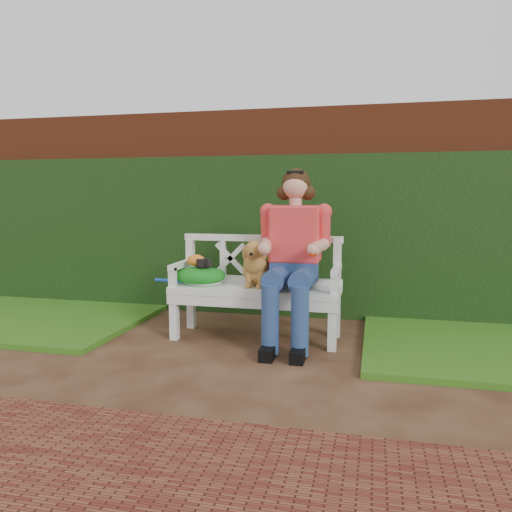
# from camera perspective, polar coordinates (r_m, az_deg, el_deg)

# --- Properties ---
(ground) EXTENTS (60.00, 60.00, 0.00)m
(ground) POSITION_cam_1_polar(r_m,az_deg,el_deg) (3.95, -4.62, -12.06)
(ground) COLOR #361B11
(brick_wall) EXTENTS (10.00, 0.30, 2.20)m
(brick_wall) POSITION_cam_1_polar(r_m,az_deg,el_deg) (5.58, 1.36, 5.05)
(brick_wall) COLOR maroon
(brick_wall) RESTS_ON ground
(ivy_hedge) EXTENTS (10.00, 0.18, 1.70)m
(ivy_hedge) POSITION_cam_1_polar(r_m,az_deg,el_deg) (5.37, 0.86, 2.31)
(ivy_hedge) COLOR #264E18
(ivy_hedge) RESTS_ON ground
(grass_left) EXTENTS (2.60, 2.00, 0.05)m
(grass_left) POSITION_cam_1_polar(r_m,az_deg,el_deg) (5.84, -24.79, -6.16)
(grass_left) COLOR #235C15
(grass_left) RESTS_ON ground
(brick_paving) EXTENTS (4.00, 1.20, 0.03)m
(brick_paving) POSITION_cam_1_polar(r_m,az_deg,el_deg) (2.60, -16.53, -22.57)
(brick_paving) COLOR #541E16
(brick_paving) RESTS_ON ground
(garden_bench) EXTENTS (1.64, 0.79, 0.48)m
(garden_bench) POSITION_cam_1_polar(r_m,az_deg,el_deg) (4.51, 0.00, -6.44)
(garden_bench) COLOR white
(garden_bench) RESTS_ON ground
(seated_woman) EXTENTS (0.79, 0.97, 1.55)m
(seated_woman) POSITION_cam_1_polar(r_m,az_deg,el_deg) (4.33, 4.38, 0.15)
(seated_woman) COLOR #E55161
(seated_woman) RESTS_ON ground
(dog) EXTENTS (0.35, 0.43, 0.42)m
(dog) POSITION_cam_1_polar(r_m,az_deg,el_deg) (4.44, 0.11, -0.75)
(dog) COLOR olive
(dog) RESTS_ON garden_bench
(tennis_racket) EXTENTS (0.73, 0.47, 0.03)m
(tennis_racket) POSITION_cam_1_polar(r_m,az_deg,el_deg) (4.61, -6.52, -2.94)
(tennis_racket) COLOR white
(tennis_racket) RESTS_ON garden_bench
(green_bag) EXTENTS (0.57, 0.51, 0.16)m
(green_bag) POSITION_cam_1_polar(r_m,az_deg,el_deg) (4.58, -6.41, -2.20)
(green_bag) COLOR green
(green_bag) RESTS_ON garden_bench
(camera_item) EXTENTS (0.12, 0.09, 0.08)m
(camera_item) POSITION_cam_1_polar(r_m,az_deg,el_deg) (4.54, -5.97, -0.78)
(camera_item) COLOR black
(camera_item) RESTS_ON green_bag
(baseball_glove) EXTENTS (0.19, 0.16, 0.11)m
(baseball_glove) POSITION_cam_1_polar(r_m,az_deg,el_deg) (4.59, -6.89, -0.50)
(baseball_glove) COLOR orange
(baseball_glove) RESTS_ON green_bag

